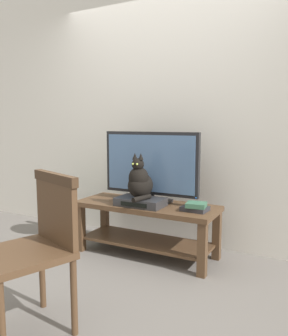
{
  "coord_description": "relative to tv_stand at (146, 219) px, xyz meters",
  "views": [
    {
      "loc": [
        1.44,
        -2.14,
        1.25
      ],
      "look_at": [
        -0.01,
        0.59,
        0.84
      ],
      "focal_mm": 36.68,
      "sensor_mm": 36.0,
      "label": 1
    }
  ],
  "objects": [
    {
      "name": "media_box",
      "position": [
        -0.01,
        -0.1,
        0.19
      ],
      "size": [
        0.43,
        0.26,
        0.07
      ],
      "color": "#2D2D30",
      "rests_on": "tv_stand"
    },
    {
      "name": "wooden_chair",
      "position": [
        -0.04,
        -1.34,
        0.21
      ],
      "size": [
        0.61,
        0.61,
        0.94
      ],
      "color": "#513823",
      "rests_on": "ground"
    },
    {
      "name": "ground_plane",
      "position": [
        0.01,
        -0.64,
        -0.35
      ],
      "size": [
        12.0,
        12.0,
        0.0
      ],
      "primitive_type": "plane",
      "color": "slate"
    },
    {
      "name": "potted_plant",
      "position": [
        -1.04,
        -0.02,
        0.05
      ],
      "size": [
        0.33,
        0.33,
        0.64
      ],
      "color": "beige",
      "rests_on": "ground"
    },
    {
      "name": "back_wall",
      "position": [
        0.01,
        0.53,
        1.05
      ],
      "size": [
        7.0,
        0.12,
        2.8
      ],
      "primitive_type": "cube",
      "color": "silver",
      "rests_on": "ground"
    },
    {
      "name": "tv",
      "position": [
        0.0,
        0.08,
        0.5
      ],
      "size": [
        0.96,
        0.2,
        0.67
      ],
      "color": "black",
      "rests_on": "tv_stand"
    },
    {
      "name": "tv_stand",
      "position": [
        0.0,
        0.0,
        0.0
      ],
      "size": [
        1.34,
        0.51,
        0.5
      ],
      "color": "#513823",
      "rests_on": "ground"
    },
    {
      "name": "cat",
      "position": [
        -0.01,
        -0.11,
        0.37
      ],
      "size": [
        0.22,
        0.34,
        0.41
      ],
      "color": "black",
      "rests_on": "media_box"
    },
    {
      "name": "book_stack",
      "position": [
        0.5,
        -0.04,
        0.18
      ],
      "size": [
        0.23,
        0.19,
        0.08
      ],
      "color": "#2D2D33",
      "rests_on": "tv_stand"
    }
  ]
}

